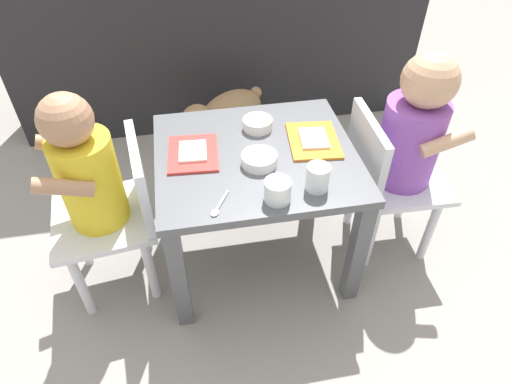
# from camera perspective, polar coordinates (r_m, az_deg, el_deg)

# --- Properties ---
(ground_plane) EXTENTS (7.00, 7.00, 0.00)m
(ground_plane) POSITION_cam_1_polar(r_m,az_deg,el_deg) (1.57, 0.00, -7.54)
(ground_plane) COLOR gray
(kitchen_cabinet_back) EXTENTS (1.80, 0.40, 1.05)m
(kitchen_cabinet_back) POSITION_cam_1_polar(r_m,az_deg,el_deg) (2.11, -5.28, 23.34)
(kitchen_cabinet_back) COLOR #232326
(kitchen_cabinet_back) RESTS_ON ground
(dining_table) EXTENTS (0.58, 0.52, 0.43)m
(dining_table) POSITION_cam_1_polar(r_m,az_deg,el_deg) (1.32, 0.00, 2.38)
(dining_table) COLOR #515459
(dining_table) RESTS_ON ground
(seated_child_left) EXTENTS (0.31, 0.31, 0.69)m
(seated_child_left) POSITION_cam_1_polar(r_m,az_deg,el_deg) (1.26, -20.14, 1.46)
(seated_child_left) COLOR silver
(seated_child_left) RESTS_ON ground
(seated_child_right) EXTENTS (0.29, 0.29, 0.70)m
(seated_child_right) POSITION_cam_1_polar(r_m,az_deg,el_deg) (1.39, 18.98, 6.64)
(seated_child_right) COLOR silver
(seated_child_right) RESTS_ON ground
(dog) EXTENTS (0.38, 0.33, 0.33)m
(dog) POSITION_cam_1_polar(r_m,az_deg,el_deg) (1.83, -3.95, 9.75)
(dog) COLOR olive
(dog) RESTS_ON ground
(food_tray_left) EXTENTS (0.15, 0.18, 0.02)m
(food_tray_left) POSITION_cam_1_polar(r_m,az_deg,el_deg) (1.28, -8.12, 5.01)
(food_tray_left) COLOR red
(food_tray_left) RESTS_ON dining_table
(food_tray_right) EXTENTS (0.16, 0.20, 0.02)m
(food_tray_right) POSITION_cam_1_polar(r_m,az_deg,el_deg) (1.33, 7.41, 6.68)
(food_tray_right) COLOR orange
(food_tray_right) RESTS_ON dining_table
(water_cup_left) EXTENTS (0.06, 0.06, 0.07)m
(water_cup_left) POSITION_cam_1_polar(r_m,az_deg,el_deg) (1.15, 7.93, 1.66)
(water_cup_left) COLOR white
(water_cup_left) RESTS_ON dining_table
(water_cup_right) EXTENTS (0.07, 0.07, 0.06)m
(water_cup_right) POSITION_cam_1_polar(r_m,az_deg,el_deg) (1.11, 2.79, 0.01)
(water_cup_right) COLOR white
(water_cup_right) RESTS_ON dining_table
(veggie_bowl_far) EXTENTS (0.09, 0.09, 0.03)m
(veggie_bowl_far) POSITION_cam_1_polar(r_m,az_deg,el_deg) (1.37, 0.20, 8.81)
(veggie_bowl_far) COLOR white
(veggie_bowl_far) RESTS_ON dining_table
(cereal_bowl_right_side) EXTENTS (0.10, 0.10, 0.03)m
(cereal_bowl_right_side) POSITION_cam_1_polar(r_m,az_deg,el_deg) (1.23, 0.61, 4.29)
(cereal_bowl_right_side) COLOR white
(cereal_bowl_right_side) RESTS_ON dining_table
(spoon_by_left_tray) EXTENTS (0.06, 0.09, 0.01)m
(spoon_by_left_tray) POSITION_cam_1_polar(r_m,az_deg,el_deg) (1.11, -4.81, -1.83)
(spoon_by_left_tray) COLOR silver
(spoon_by_left_tray) RESTS_ON dining_table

